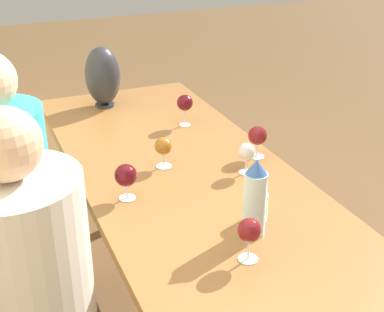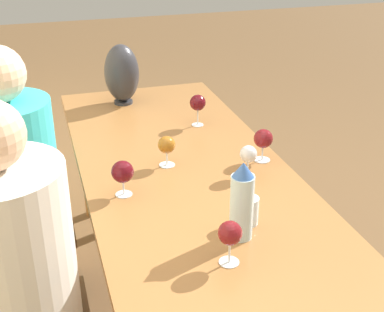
{
  "view_description": "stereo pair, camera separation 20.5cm",
  "coord_description": "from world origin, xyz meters",
  "px_view_note": "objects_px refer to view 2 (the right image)",
  "views": [
    {
      "loc": [
        -1.57,
        0.73,
        1.73
      ],
      "look_at": [
        0.13,
        0.0,
        0.83
      ],
      "focal_mm": 50.0,
      "sensor_mm": 36.0,
      "label": 1
    },
    {
      "loc": [
        -1.64,
        0.54,
        1.73
      ],
      "look_at": [
        0.13,
        0.0,
        0.83
      ],
      "focal_mm": 50.0,
      "sensor_mm": 36.0,
      "label": 2
    }
  ],
  "objects_px": {
    "wine_glass_4": "(123,172)",
    "wine_glass_5": "(248,155)",
    "person_near": "(19,278)",
    "wine_glass_1": "(263,139)",
    "vase": "(122,74)",
    "water_bottle": "(242,202)",
    "chair_far": "(0,212)",
    "wine_glass_2": "(167,145)",
    "wine_glass_0": "(230,234)",
    "person_far": "(18,181)",
    "wine_glass_3": "(198,103)",
    "water_tumbler": "(248,210)"
  },
  "relations": [
    {
      "from": "wine_glass_1",
      "to": "person_near",
      "type": "height_order",
      "value": "person_near"
    },
    {
      "from": "water_tumbler",
      "to": "chair_far",
      "type": "height_order",
      "value": "chair_far"
    },
    {
      "from": "chair_far",
      "to": "person_far",
      "type": "xyz_separation_m",
      "value": [
        0.0,
        -0.09,
        0.14
      ]
    },
    {
      "from": "wine_glass_0",
      "to": "person_far",
      "type": "relative_size",
      "value": 0.12
    },
    {
      "from": "vase",
      "to": "wine_glass_4",
      "type": "relative_size",
      "value": 2.32
    },
    {
      "from": "person_near",
      "to": "person_far",
      "type": "height_order",
      "value": "person_near"
    },
    {
      "from": "person_far",
      "to": "wine_glass_0",
      "type": "bearing_deg",
      "value": -145.14
    },
    {
      "from": "wine_glass_1",
      "to": "wine_glass_0",
      "type": "bearing_deg",
      "value": 148.53
    },
    {
      "from": "wine_glass_1",
      "to": "wine_glass_3",
      "type": "bearing_deg",
      "value": 17.82
    },
    {
      "from": "water_bottle",
      "to": "chair_far",
      "type": "relative_size",
      "value": 0.27
    },
    {
      "from": "wine_glass_5",
      "to": "person_near",
      "type": "xyz_separation_m",
      "value": [
        -0.3,
        0.89,
        -0.17
      ]
    },
    {
      "from": "water_bottle",
      "to": "chair_far",
      "type": "bearing_deg",
      "value": 46.0
    },
    {
      "from": "wine_glass_0",
      "to": "wine_glass_3",
      "type": "bearing_deg",
      "value": -12.44
    },
    {
      "from": "wine_glass_4",
      "to": "water_bottle",
      "type": "bearing_deg",
      "value": -140.46
    },
    {
      "from": "vase",
      "to": "wine_glass_2",
      "type": "distance_m",
      "value": 0.79
    },
    {
      "from": "wine_glass_1",
      "to": "wine_glass_2",
      "type": "distance_m",
      "value": 0.4
    },
    {
      "from": "vase",
      "to": "wine_glass_1",
      "type": "bearing_deg",
      "value": -153.21
    },
    {
      "from": "wine_glass_5",
      "to": "vase",
      "type": "bearing_deg",
      "value": 18.38
    },
    {
      "from": "person_near",
      "to": "person_far",
      "type": "xyz_separation_m",
      "value": [
        0.68,
        0.0,
        -0.0
      ]
    },
    {
      "from": "wine_glass_3",
      "to": "wine_glass_4",
      "type": "xyz_separation_m",
      "value": [
        -0.57,
        0.47,
        -0.02
      ]
    },
    {
      "from": "wine_glass_4",
      "to": "vase",
      "type": "bearing_deg",
      "value": -10.19
    },
    {
      "from": "person_far",
      "to": "wine_glass_4",
      "type": "bearing_deg",
      "value": -134.95
    },
    {
      "from": "wine_glass_2",
      "to": "vase",
      "type": "bearing_deg",
      "value": 2.81
    },
    {
      "from": "wine_glass_3",
      "to": "wine_glass_5",
      "type": "xyz_separation_m",
      "value": [
        -0.56,
        -0.03,
        -0.02
      ]
    },
    {
      "from": "chair_far",
      "to": "wine_glass_2",
      "type": "bearing_deg",
      "value": -105.91
    },
    {
      "from": "vase",
      "to": "wine_glass_4",
      "type": "distance_m",
      "value": 1.0
    },
    {
      "from": "vase",
      "to": "person_near",
      "type": "xyz_separation_m",
      "value": [
        -1.27,
        0.56,
        -0.24
      ]
    },
    {
      "from": "wine_glass_4",
      "to": "person_near",
      "type": "distance_m",
      "value": 0.51
    },
    {
      "from": "vase",
      "to": "wine_glass_1",
      "type": "relative_size",
      "value": 2.29
    },
    {
      "from": "water_bottle",
      "to": "wine_glass_1",
      "type": "xyz_separation_m",
      "value": [
        0.5,
        -0.3,
        -0.03
      ]
    },
    {
      "from": "wine_glass_4",
      "to": "wine_glass_1",
      "type": "bearing_deg",
      "value": -78.96
    },
    {
      "from": "wine_glass_3",
      "to": "person_near",
      "type": "relative_size",
      "value": 0.12
    },
    {
      "from": "wine_glass_4",
      "to": "wine_glass_5",
      "type": "distance_m",
      "value": 0.5
    },
    {
      "from": "wine_glass_2",
      "to": "person_far",
      "type": "distance_m",
      "value": 0.66
    },
    {
      "from": "wine_glass_4",
      "to": "wine_glass_5",
      "type": "relative_size",
      "value": 1.07
    },
    {
      "from": "chair_far",
      "to": "wine_glass_3",
      "type": "bearing_deg",
      "value": -79.29
    },
    {
      "from": "water_bottle",
      "to": "wine_glass_1",
      "type": "relative_size",
      "value": 1.93
    },
    {
      "from": "vase",
      "to": "person_near",
      "type": "height_order",
      "value": "person_near"
    },
    {
      "from": "wine_glass_5",
      "to": "wine_glass_1",
      "type": "bearing_deg",
      "value": -45.21
    },
    {
      "from": "water_bottle",
      "to": "water_tumbler",
      "type": "distance_m",
      "value": 0.12
    },
    {
      "from": "wine_glass_0",
      "to": "person_far",
      "type": "height_order",
      "value": "person_far"
    },
    {
      "from": "wine_glass_0",
      "to": "person_near",
      "type": "distance_m",
      "value": 0.68
    },
    {
      "from": "wine_glass_0",
      "to": "person_near",
      "type": "bearing_deg",
      "value": 71.46
    },
    {
      "from": "wine_glass_1",
      "to": "wine_glass_5",
      "type": "height_order",
      "value": "wine_glass_1"
    },
    {
      "from": "vase",
      "to": "wine_glass_3",
      "type": "bearing_deg",
      "value": -144.84
    },
    {
      "from": "wine_glass_0",
      "to": "wine_glass_5",
      "type": "relative_size",
      "value": 1.11
    },
    {
      "from": "wine_glass_2",
      "to": "person_near",
      "type": "distance_m",
      "value": 0.79
    },
    {
      "from": "wine_glass_2",
      "to": "wine_glass_3",
      "type": "bearing_deg",
      "value": -33.64
    },
    {
      "from": "vase",
      "to": "chair_far",
      "type": "distance_m",
      "value": 0.96
    },
    {
      "from": "vase",
      "to": "person_near",
      "type": "bearing_deg",
      "value": 156.09
    }
  ]
}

